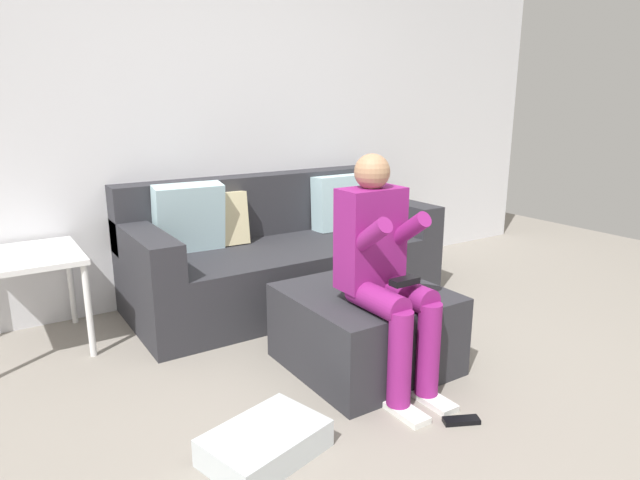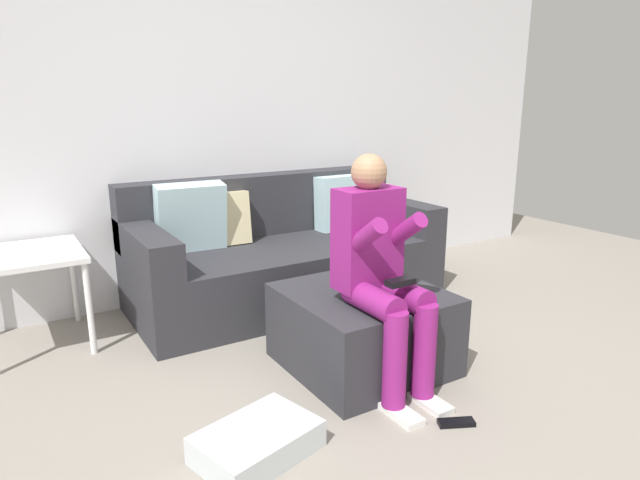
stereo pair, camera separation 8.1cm
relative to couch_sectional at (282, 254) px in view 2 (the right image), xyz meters
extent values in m
plane|color=gray|center=(-0.27, -1.70, -0.33)|extent=(8.31, 8.31, 0.00)
cube|color=silver|center=(-0.27, 0.44, 0.94)|extent=(6.39, 0.10, 2.55)
cube|color=#2D2D33|center=(0.01, -0.07, -0.12)|extent=(2.12, 0.92, 0.42)
cube|color=#2D2D33|center=(0.01, 0.29, 0.31)|extent=(2.12, 0.20, 0.44)
cube|color=#2D2D33|center=(-0.96, -0.07, 0.20)|extent=(0.20, 0.92, 0.22)
cube|color=#2D2D33|center=(0.97, -0.07, 0.20)|extent=(0.20, 0.92, 0.22)
cube|color=silver|center=(-0.61, 0.11, 0.32)|extent=(0.46, 0.23, 0.46)
cube|color=beige|center=(-0.38, 0.13, 0.27)|extent=(0.37, 0.16, 0.37)
cube|color=silver|center=(0.58, 0.10, 0.30)|extent=(0.41, 0.18, 0.42)
cube|color=#2D2D33|center=(-0.12, -1.14, -0.12)|extent=(0.77, 0.78, 0.42)
cube|color=#8C1E72|center=(-0.17, -1.24, 0.41)|extent=(0.32, 0.18, 0.50)
sphere|color=tan|center=(-0.17, -1.24, 0.73)|extent=(0.17, 0.17, 0.17)
cylinder|color=#8C1E72|center=(-0.26, -1.41, 0.16)|extent=(0.13, 0.34, 0.13)
cylinder|color=#8C1E72|center=(-0.26, -1.59, -0.07)|extent=(0.11, 0.11, 0.46)
cube|color=white|center=(-0.26, -1.65, -0.31)|extent=(0.10, 0.22, 0.03)
cylinder|color=#8C1E72|center=(-0.29, -1.36, 0.44)|extent=(0.08, 0.31, 0.25)
cylinder|color=#8C1E72|center=(-0.09, -1.41, 0.16)|extent=(0.13, 0.34, 0.13)
cylinder|color=#8C1E72|center=(-0.09, -1.59, -0.07)|extent=(0.11, 0.11, 0.46)
cube|color=white|center=(-0.09, -1.65, -0.31)|extent=(0.10, 0.22, 0.03)
cylinder|color=#8C1E72|center=(-0.06, -1.36, 0.44)|extent=(0.08, 0.31, 0.25)
cube|color=black|center=(-0.17, -1.50, 0.26)|extent=(0.14, 0.06, 0.03)
cube|color=silver|center=(-0.94, -1.55, -0.27)|extent=(0.54, 0.43, 0.12)
cube|color=white|center=(-1.57, 0.05, 0.22)|extent=(0.54, 0.62, 0.03)
cylinder|color=white|center=(-1.33, -0.23, -0.06)|extent=(0.04, 0.04, 0.53)
cylinder|color=white|center=(-1.33, 0.33, -0.06)|extent=(0.04, 0.04, 0.53)
cube|color=black|center=(-0.10, -1.82, -0.32)|extent=(0.17, 0.12, 0.02)
camera|label=1|loc=(-1.80, -3.29, 1.07)|focal=30.81mm
camera|label=2|loc=(-1.73, -3.33, 1.07)|focal=30.81mm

